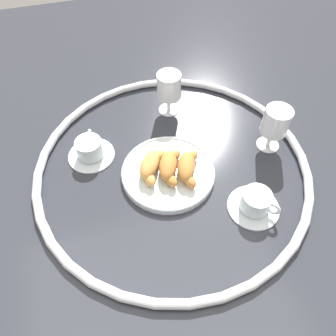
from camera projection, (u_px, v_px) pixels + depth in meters
The scene contains 10 objects.
ground_plane at pixel (172, 168), 0.93m from camera, with size 2.20×2.20×0.00m, color #2D3038.
table_chrome_rim at pixel (173, 166), 0.92m from camera, with size 0.78×0.78×0.02m, color silver.
pastry_plate at pixel (168, 172), 0.91m from camera, with size 0.26×0.26×0.02m.
croissant_large at pixel (151, 165), 0.88m from camera, with size 0.12×0.11×0.04m.
croissant_small at pixel (169, 166), 0.88m from camera, with size 0.13×0.10×0.04m.
croissant_extra at pixel (187, 167), 0.88m from camera, with size 0.13×0.09×0.04m.
coffee_cup_near at pixel (256, 203), 0.83m from camera, with size 0.14×0.14×0.06m.
coffee_cup_far at pixel (90, 150), 0.94m from camera, with size 0.14×0.14×0.06m.
juice_glass_left at pixel (276, 123), 0.91m from camera, with size 0.08×0.08×0.14m.
juice_glass_right at pixel (169, 87), 1.00m from camera, with size 0.08×0.08×0.14m.
Camera 1 is at (0.54, -0.17, 0.74)m, focal length 34.55 mm.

